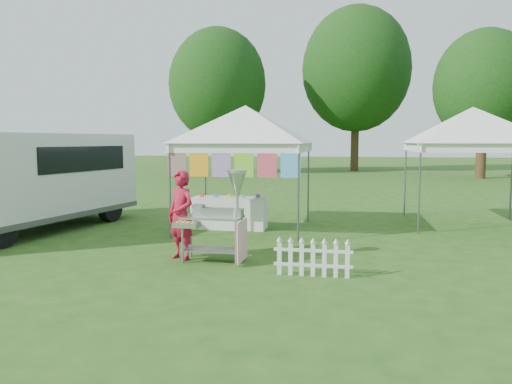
# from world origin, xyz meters

# --- Properties ---
(ground) EXTENTS (120.00, 120.00, 0.00)m
(ground) POSITION_xyz_m (0.00, 0.00, 0.00)
(ground) COLOR #264E16
(ground) RESTS_ON ground
(canopy_main) EXTENTS (4.24, 4.24, 3.45)m
(canopy_main) POSITION_xyz_m (0.00, 3.49, 2.99)
(canopy_main) COLOR #59595E
(canopy_main) RESTS_ON ground
(canopy_right) EXTENTS (4.24, 4.24, 3.45)m
(canopy_right) POSITION_xyz_m (5.50, 5.00, 2.99)
(canopy_right) COLOR #59595E
(canopy_right) RESTS_ON ground
(tree_left) EXTENTS (6.40, 6.40, 9.53)m
(tree_left) POSITION_xyz_m (-6.00, 24.00, 5.83)
(tree_left) COLOR #322212
(tree_left) RESTS_ON ground
(tree_mid) EXTENTS (7.60, 7.60, 11.52)m
(tree_mid) POSITION_xyz_m (3.00, 28.00, 7.14)
(tree_mid) COLOR #322212
(tree_mid) RESTS_ON ground
(tree_right) EXTENTS (5.60, 5.60, 8.42)m
(tree_right) POSITION_xyz_m (10.00, 22.00, 5.18)
(tree_right) COLOR #322212
(tree_right) RESTS_ON ground
(donut_cart) EXTENTS (1.22, 0.78, 1.66)m
(donut_cart) POSITION_xyz_m (0.25, 0.11, 0.97)
(donut_cart) COLOR gray
(donut_cart) RESTS_ON ground
(vendor) EXTENTS (0.71, 0.63, 1.62)m
(vendor) POSITION_xyz_m (-0.54, 0.21, 0.81)
(vendor) COLOR #A6142C
(vendor) RESTS_ON ground
(cargo_van) EXTENTS (3.21, 5.91, 2.33)m
(cargo_van) POSITION_xyz_m (-5.04, 2.53, 1.25)
(cargo_van) COLOR silver
(cargo_van) RESTS_ON ground
(picket_fence) EXTENTS (1.26, 0.05, 0.56)m
(picket_fence) POSITION_xyz_m (1.91, -0.54, 0.29)
(picket_fence) COLOR silver
(picket_fence) RESTS_ON ground
(display_table) EXTENTS (1.80, 0.70, 0.77)m
(display_table) POSITION_xyz_m (-0.41, 3.52, 0.39)
(display_table) COLOR white
(display_table) RESTS_ON ground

